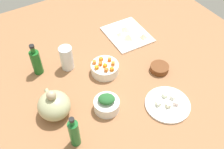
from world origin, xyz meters
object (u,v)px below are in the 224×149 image
at_px(bowl_carrots, 104,69).
at_px(bottle_0, 74,133).
at_px(plate_tofu, 167,104).
at_px(bottle_1, 36,62).
at_px(drinking_glass_0, 67,58).
at_px(cutting_board, 127,34).
at_px(bowl_greens, 107,105).
at_px(bowl_small_side, 159,68).
at_px(teapot, 54,105).

relative_size(bowl_carrots, bottle_0, 0.81).
relative_size(plate_tofu, bottle_1, 1.16).
xyz_separation_m(bowl_carrots, drinking_glass_0, (0.14, 0.16, 0.04)).
relative_size(plate_tofu, drinking_glass_0, 1.59).
distance_m(cutting_board, plate_tofu, 0.58).
distance_m(bowl_greens, bowl_small_side, 0.39).
bearing_deg(cutting_board, bowl_greens, 136.74).
distance_m(bowl_small_side, drinking_glass_0, 0.52).
bearing_deg(teapot, drinking_glass_0, -35.48).
bearing_deg(bowl_small_side, bowl_greens, 100.78).
bearing_deg(bowl_small_side, drinking_glass_0, 56.01).
relative_size(bottle_0, drinking_glass_0, 1.32).
xyz_separation_m(cutting_board, bowl_greens, (-0.43, 0.40, 0.02)).
bearing_deg(plate_tofu, teapot, 63.63).
relative_size(cutting_board, teapot, 1.64).
height_order(cutting_board, bottle_1, bottle_1).
height_order(bowl_carrots, teapot, teapot).
distance_m(plate_tofu, teapot, 0.56).
xyz_separation_m(plate_tofu, bottle_0, (0.05, 0.48, 0.07)).
bearing_deg(bowl_carrots, bowl_greens, 152.67).
distance_m(teapot, bottle_1, 0.31).
xyz_separation_m(bowl_greens, teapot, (0.11, 0.23, 0.03)).
xyz_separation_m(plate_tofu, bowl_greens, (0.14, 0.27, 0.02)).
height_order(plate_tofu, teapot, teapot).
xyz_separation_m(bowl_small_side, teapot, (0.03, 0.61, 0.05)).
bearing_deg(bottle_0, bowl_carrots, -46.61).
xyz_separation_m(cutting_board, plate_tofu, (-0.57, 0.13, 0.00)).
bearing_deg(bowl_greens, plate_tofu, -117.21).
bearing_deg(bottle_0, plate_tofu, -96.29).
distance_m(bowl_small_side, bottle_1, 0.68).
height_order(bowl_carrots, bowl_small_side, bowl_carrots).
bearing_deg(cutting_board, plate_tofu, 166.81).
bearing_deg(teapot, cutting_board, -62.86).
distance_m(teapot, bottle_0, 0.19).
xyz_separation_m(cutting_board, bowl_carrots, (-0.21, 0.29, 0.02)).
bearing_deg(cutting_board, bottle_1, 91.58).
bearing_deg(cutting_board, teapot, 117.14).
height_order(cutting_board, bowl_small_side, bowl_small_side).
relative_size(plate_tofu, bottle_0, 1.20).
xyz_separation_m(bowl_carrots, bottle_1, (0.19, 0.31, 0.05)).
distance_m(cutting_board, bottle_1, 0.61).
relative_size(bowl_greens, bowl_small_side, 1.23).
relative_size(bowl_small_side, drinking_glass_0, 0.72).
relative_size(teapot, bottle_1, 0.91).
relative_size(cutting_board, bottle_0, 1.54).
distance_m(bowl_greens, bottle_1, 0.46).
bearing_deg(cutting_board, drinking_glass_0, 98.53).
height_order(bowl_greens, bowl_carrots, bowl_greens).
height_order(bowl_small_side, teapot, teapot).
bearing_deg(teapot, bowl_small_side, -93.13).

